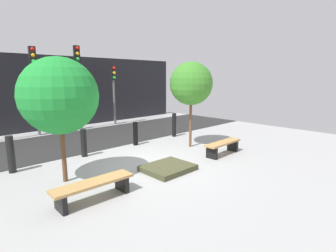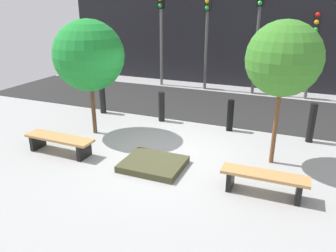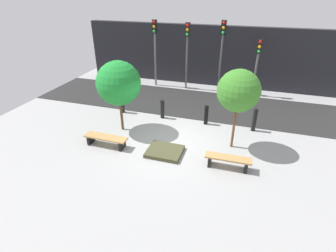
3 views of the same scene
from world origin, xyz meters
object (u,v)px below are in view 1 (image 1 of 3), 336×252
Objects in this scene: bollard_center at (136,134)px; traffic_light_east at (114,84)px; bench_left at (94,187)px; traffic_light_mid_west at (34,75)px; traffic_light_mid_east at (78,73)px; bollard_left at (84,143)px; tree_behind_left_bench at (59,96)px; bench_right at (223,146)px; planter_bed at (168,168)px; tree_behind_right_bench at (191,84)px; bollard_right at (174,125)px; bollard_far_left at (11,154)px.

bollard_center is 5.26m from traffic_light_east.
bench_left is 8.18m from traffic_light_mid_west.
traffic_light_east is (2.05, -0.00, -0.58)m from traffic_light_mid_east.
traffic_light_mid_east is at bearing 64.99° from bollard_left.
traffic_light_mid_west is at bearing 115.01° from bollard_center.
bench_left is 3.44m from bollard_left.
traffic_light_mid_east is at bearing 60.67° from tree_behind_left_bench.
planter_bed is (-2.45, 0.20, -0.25)m from bench_right.
bollard_center reaches higher than planter_bed.
bench_left reaches higher than planter_bed.
bollard_left is (-3.54, 1.67, -1.94)m from tree_behind_right_bench.
bench_left is at bearing -125.75° from traffic_light_east.
bollard_right is at bearing -46.57° from traffic_light_mid_west.
bollard_far_left reaches higher than planter_bed.
tree_behind_right_bench reaches higher than bollard_center.
tree_behind_right_bench is 6.37m from traffic_light_mid_east.
bench_right is 6.53m from bollard_far_left.
traffic_light_mid_east reaches higher than bollard_far_left.
traffic_light_mid_east is 1.28× the size of traffic_light_east.
traffic_light_east reaches higher than tree_behind_left_bench.
bollard_left is at bearing -115.01° from traffic_light_mid_east.
bench_right is at bearing -41.70° from bollard_left.
bench_left is 9.66m from traffic_light_east.
traffic_light_mid_west is at bearing 113.49° from bench_right.
bench_right is at bearing -104.35° from bollard_right.
planter_bed is 3.62m from tree_behind_right_bench.
bollard_right is at bearing -63.72° from traffic_light_mid_east.
bollard_far_left is 0.25× the size of traffic_light_mid_east.
bollard_far_left is 4.35m from bollard_center.
bollard_right is (5.72, 3.16, 0.22)m from bench_left.
tree_behind_right_bench is 2.64m from bollard_right.
bollard_far_left is 6.52m from bollard_right.
bench_left is 0.46× the size of traffic_light_mid_west.
bollard_far_left is at bearing 105.23° from bench_left.
bollard_far_left is 0.26× the size of traffic_light_mid_west.
tree_behind_left_bench reaches higher than bollard_right.
bollard_right reaches higher than planter_bed.
tree_behind_right_bench is 3.49× the size of bollard_center.
traffic_light_mid_west is (1.43, 6.19, 0.53)m from tree_behind_left_bench.
bench_left is 1.34× the size of planter_bed.
bollard_left is at bearing 180.00° from bollard_right.
bollard_center is at bearing 25.18° from tree_behind_left_bench.
bench_left is 4.91m from bench_right.
bollard_far_left is (-5.72, 1.67, -1.88)m from tree_behind_right_bench.
bollard_far_left is at bearing -144.47° from traffic_light_east.
tree_behind_right_bench is at bearing 17.77° from bench_left.
bollard_right is (6.52, 0.00, 0.01)m from bollard_far_left.
bench_right is 0.51× the size of tree_behind_right_bench.
bollard_center is at bearing 0.00° from bollard_far_left.
tree_behind_left_bench is 6.18m from bollard_right.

